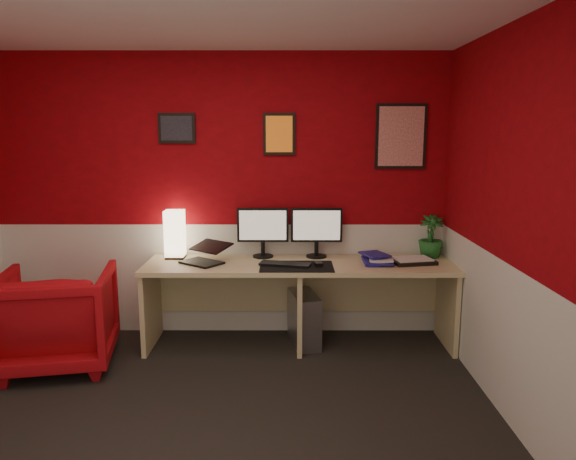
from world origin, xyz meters
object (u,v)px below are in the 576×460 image
at_px(monitor_right, 317,225).
at_px(armchair, 57,318).
at_px(shoji_lamp, 175,235).
at_px(pc_tower, 304,319).
at_px(potted_plant, 431,236).
at_px(zen_tray, 412,261).
at_px(desk, 299,304).
at_px(monitor_left, 263,225).
at_px(laptop, 201,251).

height_order(monitor_right, armchair, monitor_right).
distance_m(shoji_lamp, pc_tower, 1.34).
bearing_deg(pc_tower, potted_plant, -2.71).
bearing_deg(potted_plant, monitor_right, 179.53).
height_order(zen_tray, armchair, armchair).
xyz_separation_m(desk, pc_tower, (0.04, 0.02, -0.14)).
xyz_separation_m(shoji_lamp, monitor_right, (1.24, 0.03, 0.09)).
bearing_deg(pc_tower, desk, -164.38).
bearing_deg(shoji_lamp, zen_tray, -5.19).
height_order(monitor_right, zen_tray, monitor_right).
relative_size(zen_tray, armchair, 0.41).
bearing_deg(shoji_lamp, monitor_right, 1.33).
xyz_separation_m(shoji_lamp, monitor_left, (0.77, 0.03, 0.09)).
height_order(desk, pc_tower, desk).
distance_m(monitor_left, monitor_right, 0.47).
relative_size(shoji_lamp, armchair, 0.47).
distance_m(desk, monitor_left, 0.76).
bearing_deg(armchair, monitor_right, -173.74).
bearing_deg(armchair, monitor_left, -169.06).
xyz_separation_m(desk, laptop, (-0.82, -0.02, 0.47)).
height_order(monitor_left, potted_plant, monitor_left).
bearing_deg(zen_tray, potted_plant, 45.66).
distance_m(potted_plant, pc_tower, 1.32).
height_order(desk, potted_plant, potted_plant).
bearing_deg(zen_tray, shoji_lamp, 174.81).
bearing_deg(desk, monitor_right, 54.32).
bearing_deg(desk, monitor_left, 145.28).
xyz_separation_m(shoji_lamp, potted_plant, (2.24, 0.02, -0.01)).
xyz_separation_m(shoji_lamp, laptop, (0.26, -0.21, -0.09)).
bearing_deg(monitor_left, armchair, -158.47).
xyz_separation_m(potted_plant, armchair, (-3.06, -0.61, -0.53)).
bearing_deg(laptop, desk, 39.46).
xyz_separation_m(desk, zen_tray, (0.96, 0.00, 0.38)).
relative_size(pc_tower, armchair, 0.53).
relative_size(desk, monitor_right, 4.48).
bearing_deg(potted_plant, zen_tray, -134.34).
distance_m(monitor_right, pc_tower, 0.83).
relative_size(shoji_lamp, potted_plant, 1.06).
distance_m(desk, armchair, 1.94).
height_order(shoji_lamp, potted_plant, shoji_lamp).
bearing_deg(potted_plant, shoji_lamp, -179.48).
relative_size(laptop, monitor_right, 0.57).
bearing_deg(monitor_left, zen_tray, -9.64).
bearing_deg(laptop, pc_tower, 40.93).
bearing_deg(armchair, pc_tower, -178.13).
distance_m(desk, zen_tray, 1.03).
xyz_separation_m(laptop, potted_plant, (1.98, 0.23, 0.08)).
xyz_separation_m(desk, shoji_lamp, (-1.08, 0.19, 0.56)).
distance_m(potted_plant, armchair, 3.16).
bearing_deg(monitor_right, armchair, -163.15).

